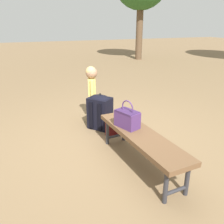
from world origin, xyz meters
TOP-DOWN VIEW (x-y plane):
  - ground_plane at (0.00, 0.00)m, footprint 40.00×40.00m
  - park_bench at (-0.76, -0.09)m, footprint 1.63×0.54m
  - handbag at (-0.50, -0.02)m, footprint 0.36×0.28m
  - child_standing at (0.91, 0.05)m, footprint 0.27×0.21m
  - backpack_large at (0.53, 0.02)m, footprint 0.46×0.45m
  - backpack_small at (0.21, -0.08)m, footprint 0.23×0.25m

SIDE VIEW (x-z plane):
  - ground_plane at x=0.00m, z-range 0.00..0.00m
  - backpack_small at x=0.21m, z-range 0.00..0.34m
  - backpack_large at x=0.53m, z-range 0.00..0.63m
  - park_bench at x=-0.76m, z-range 0.17..0.62m
  - handbag at x=-0.50m, z-range 0.39..0.76m
  - child_standing at x=0.91m, z-range 0.17..1.19m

